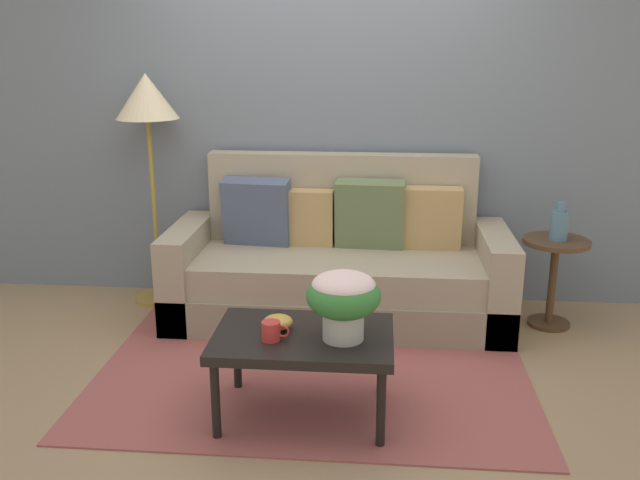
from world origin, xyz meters
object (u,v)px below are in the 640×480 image
object	(u,v)px
coffee_table	(303,342)
coffee_mug	(272,331)
couch	(338,267)
floor_lamp	(147,112)
snack_bowl	(278,322)
potted_plant	(343,297)
table_vase	(559,225)
side_table	(554,267)

from	to	relation	value
coffee_table	coffee_mug	world-z (taller)	coffee_mug
couch	floor_lamp	bearing A→B (deg)	172.04
couch	snack_bowl	distance (m)	1.31
couch	potted_plant	xyz separation A→B (m)	(0.11, -1.37, 0.32)
potted_plant	snack_bowl	distance (m)	0.38
potted_plant	coffee_mug	xyz separation A→B (m)	(-0.34, -0.04, -0.17)
couch	floor_lamp	xyz separation A→B (m)	(-1.31, 0.18, 1.01)
couch	snack_bowl	xyz separation A→B (m)	(-0.22, -1.29, 0.14)
floor_lamp	table_vase	world-z (taller)	floor_lamp
side_table	couch	bearing A→B (deg)	178.18
coffee_table	floor_lamp	distance (m)	2.17
coffee_mug	snack_bowl	distance (m)	0.13
side_table	snack_bowl	world-z (taller)	side_table
side_table	potted_plant	world-z (taller)	potted_plant
coffee_mug	potted_plant	bearing A→B (deg)	7.33
floor_lamp	coffee_mug	bearing A→B (deg)	-55.82
potted_plant	table_vase	xyz separation A→B (m)	(1.30, 1.31, 0.03)
snack_bowl	coffee_table	bearing A→B (deg)	-16.53
floor_lamp	couch	bearing A→B (deg)	-7.96
coffee_table	snack_bowl	bearing A→B (deg)	163.47
side_table	table_vase	size ratio (longest dim) A/B	2.38
coffee_mug	snack_bowl	xyz separation A→B (m)	(0.01, 0.13, -0.01)
side_table	table_vase	world-z (taller)	table_vase
side_table	coffee_mug	size ratio (longest dim) A/B	4.37
coffee_table	floor_lamp	bearing A→B (deg)	129.04
coffee_table	potted_plant	size ratio (longest dim) A/B	2.47
couch	table_vase	xyz separation A→B (m)	(1.41, -0.06, 0.35)
coffee_table	table_vase	world-z (taller)	table_vase
coffee_mug	table_vase	distance (m)	2.14
side_table	coffee_mug	world-z (taller)	side_table
table_vase	potted_plant	bearing A→B (deg)	-134.81
side_table	snack_bowl	distance (m)	2.05
potted_plant	snack_bowl	world-z (taller)	potted_plant
couch	side_table	size ratio (longest dim) A/B	3.78
table_vase	coffee_table	bearing A→B (deg)	-139.82
coffee_table	table_vase	xyz separation A→B (m)	(1.50, 1.27, 0.29)
potted_plant	coffee_mug	world-z (taller)	potted_plant
snack_bowl	coffee_mug	bearing A→B (deg)	-95.21
side_table	potted_plant	xyz separation A→B (m)	(-1.30, -1.32, 0.25)
coffee_table	floor_lamp	size ratio (longest dim) A/B	0.54
potted_plant	coffee_table	bearing A→B (deg)	167.60
side_table	coffee_mug	xyz separation A→B (m)	(-1.64, -1.37, 0.09)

